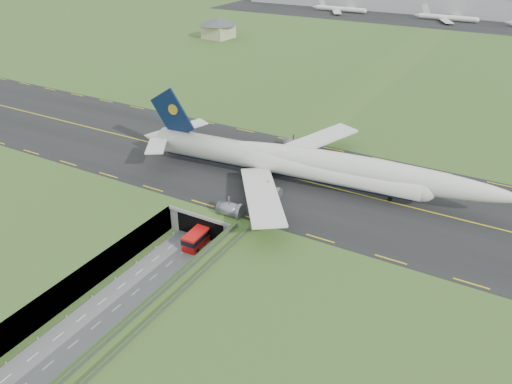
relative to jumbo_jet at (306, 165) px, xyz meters
The scene contains 10 objects.
ground 36.15m from the jumbo_jet, 113.73° to the right, with size 900.00×900.00×0.00m, color #355622.
airfield_deck 35.33m from the jumbo_jet, 113.73° to the right, with size 800.00×800.00×6.00m, color gray.
trench_road 42.81m from the jumbo_jet, 109.55° to the right, with size 12.00×75.00×0.20m, color slate.
taxiway 14.84m from the jumbo_jet, behind, with size 800.00×44.00×0.18m, color black.
tunnel_portal 21.70m from the jumbo_jet, 133.18° to the right, with size 17.00×22.30×6.00m.
guideway 50.98m from the jumbo_jet, 93.20° to the right, with size 3.00×53.00×7.05m.
jumbo_jet is the anchor object (origin of this frame).
shuttle_tram 30.22m from the jumbo_jet, 116.57° to the right, with size 3.61×8.54×3.40m.
service_building 170.60m from the jumbo_jet, 130.23° to the left, with size 21.29×21.29×10.56m.
cargo_terminal 268.34m from the jumbo_jet, 92.97° to the left, with size 320.00×67.00×15.60m.
Camera 1 is at (55.25, -64.91, 60.75)m, focal length 35.00 mm.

